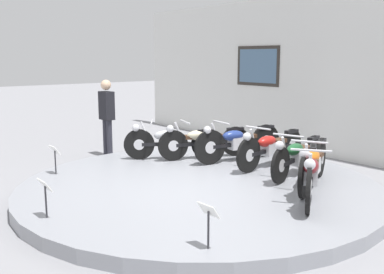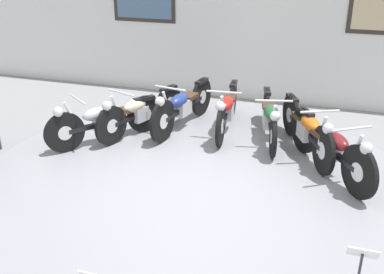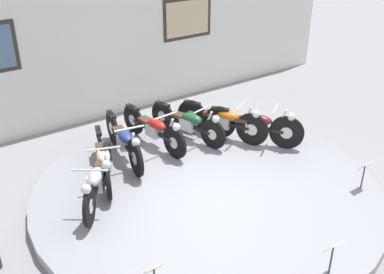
# 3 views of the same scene
# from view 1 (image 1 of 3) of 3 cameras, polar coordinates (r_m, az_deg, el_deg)

# --- Properties ---
(ground_plane) EXTENTS (60.00, 60.00, 0.00)m
(ground_plane) POSITION_cam_1_polar(r_m,az_deg,el_deg) (7.46, 1.01, -7.21)
(ground_plane) COLOR gray
(display_platform) EXTENTS (5.87, 5.87, 0.19)m
(display_platform) POSITION_cam_1_polar(r_m,az_deg,el_deg) (7.44, 1.01, -6.51)
(display_platform) COLOR gray
(display_platform) RESTS_ON ground_plane
(back_wall) EXTENTS (14.00, 0.22, 3.64)m
(back_wall) POSITION_cam_1_polar(r_m,az_deg,el_deg) (10.26, 18.78, 7.34)
(back_wall) COLOR silver
(back_wall) RESTS_ON ground_plane
(motorcycle_silver) EXTENTS (1.22, 1.61, 0.78)m
(motorcycle_silver) POSITION_cam_1_polar(r_m,az_deg,el_deg) (9.00, -2.72, -0.48)
(motorcycle_silver) COLOR black
(motorcycle_silver) RESTS_ON display_platform
(motorcycle_cream) EXTENTS (0.76, 1.87, 0.78)m
(motorcycle_cream) POSITION_cam_1_polar(r_m,az_deg,el_deg) (9.06, 1.40, -0.41)
(motorcycle_cream) COLOR black
(motorcycle_cream) RESTS_ON display_platform
(motorcycle_blue) EXTENTS (0.54, 2.01, 0.81)m
(motorcycle_blue) POSITION_cam_1_polar(r_m,az_deg,el_deg) (8.89, 5.76, -0.51)
(motorcycle_blue) COLOR black
(motorcycle_blue) RESTS_ON display_platform
(motorcycle_red) EXTENTS (0.54, 1.98, 0.79)m
(motorcycle_red) POSITION_cam_1_polar(r_m,az_deg,el_deg) (8.50, 9.86, -1.21)
(motorcycle_red) COLOR black
(motorcycle_red) RESTS_ON display_platform
(motorcycle_green) EXTENTS (0.62, 1.91, 0.78)m
(motorcycle_green) POSITION_cam_1_polar(r_m,az_deg,el_deg) (7.96, 13.18, -2.20)
(motorcycle_green) COLOR black
(motorcycle_green) RESTS_ON display_platform
(motorcycle_orange) EXTENTS (0.90, 1.85, 0.81)m
(motorcycle_orange) POSITION_cam_1_polar(r_m,az_deg,el_deg) (7.32, 15.11, -3.14)
(motorcycle_orange) COLOR black
(motorcycle_orange) RESTS_ON display_platform
(motorcycle_maroon) EXTENTS (1.17, 1.71, 0.81)m
(motorcycle_maroon) POSITION_cam_1_polar(r_m,az_deg,el_deg) (6.68, 14.85, -4.35)
(motorcycle_maroon) COLOR black
(motorcycle_maroon) RESTS_ON display_platform
(info_placard_front_left) EXTENTS (0.26, 0.11, 0.51)m
(info_placard_front_left) POSITION_cam_1_polar(r_m,az_deg,el_deg) (8.20, -17.01, -2.04)
(info_placard_front_left) COLOR #333338
(info_placard_front_left) RESTS_ON display_platform
(info_placard_front_centre) EXTENTS (0.26, 0.11, 0.51)m
(info_placard_front_centre) POSITION_cam_1_polar(r_m,az_deg,el_deg) (6.02, -18.14, -6.44)
(info_placard_front_centre) COLOR #333338
(info_placard_front_centre) RESTS_ON display_platform
(info_placard_front_right) EXTENTS (0.26, 0.11, 0.51)m
(info_placard_front_right) POSITION_cam_1_polar(r_m,az_deg,el_deg) (4.84, 2.10, -10.00)
(info_placard_front_right) COLOR #333338
(info_placard_front_right) RESTS_ON display_platform
(visitor_standing) EXTENTS (0.36, 0.23, 1.73)m
(visitor_standing) POSITION_cam_1_polar(r_m,az_deg,el_deg) (10.24, -10.76, 2.99)
(visitor_standing) COLOR #2D2D38
(visitor_standing) RESTS_ON ground_plane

